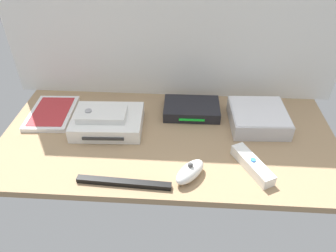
{
  "coord_description": "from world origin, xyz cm",
  "views": [
    {
      "loc": [
        4.72,
        -73.71,
        60.31
      ],
      "look_at": [
        0.0,
        0.0,
        4.0
      ],
      "focal_mm": 34.05,
      "sensor_mm": 36.0,
      "label": 1
    }
  ],
  "objects": [
    {
      "name": "mini_computer",
      "position": [
        27.49,
        7.95,
        2.64
      ],
      "size": [
        17.76,
        17.76,
        5.3
      ],
      "rotation": [
        0.0,
        0.0,
        0.05
      ],
      "color": "silver",
      "rests_on": "ground_plane"
    },
    {
      "name": "network_router",
      "position": [
        6.9,
        12.76,
        1.7
      ],
      "size": [
        18.16,
        12.57,
        3.4
      ],
      "rotation": [
        0.0,
        0.0,
        0.01
      ],
      "color": "black",
      "rests_on": "ground_plane"
    },
    {
      "name": "game_case",
      "position": [
        -38.56,
        8.82,
        0.76
      ],
      "size": [
        14.4,
        19.57,
        1.56
      ],
      "rotation": [
        0.0,
        0.0,
        0.04
      ],
      "color": "white",
      "rests_on": "ground_plane"
    },
    {
      "name": "back_wall",
      "position": [
        0.0,
        24.6,
        32.0
      ],
      "size": [
        110.0,
        1.2,
        64.0
      ],
      "primitive_type": "cube",
      "color": "white",
      "rests_on": "ground"
    },
    {
      "name": "remote_classic_pad",
      "position": [
        -19.93,
        2.66,
        5.41
      ],
      "size": [
        14.7,
        8.55,
        2.4
      ],
      "rotation": [
        0.0,
        0.0,
        0.04
      ],
      "color": "white",
      "rests_on": "game_console"
    },
    {
      "name": "sensor_bar",
      "position": [
        -9.84,
        -19.77,
        0.7
      ],
      "size": [
        24.06,
        2.97,
        1.4
      ],
      "primitive_type": "cube",
      "rotation": [
        0.0,
        0.0,
        -0.05
      ],
      "color": "black",
      "rests_on": "ground_plane"
    },
    {
      "name": "remote_wand",
      "position": [
        22.97,
        -12.07,
        1.51
      ],
      "size": [
        10.08,
        14.77,
        3.4
      ],
      "rotation": [
        0.0,
        0.0,
        0.48
      ],
      "color": "white",
      "rests_on": "ground_plane"
    },
    {
      "name": "ground_plane",
      "position": [
        0.0,
        0.0,
        -1.0
      ],
      "size": [
        100.0,
        48.0,
        2.0
      ],
      "primitive_type": "cube",
      "color": "#9E7F5B",
      "rests_on": "ground"
    },
    {
      "name": "game_console",
      "position": [
        -18.7,
        3.34,
        2.2
      ],
      "size": [
        21.66,
        17.19,
        4.4
      ],
      "rotation": [
        0.0,
        0.0,
        0.04
      ],
      "color": "white",
      "rests_on": "ground_plane"
    },
    {
      "name": "remote_nunchuk",
      "position": [
        6.63,
        -16.19,
        2.04
      ],
      "size": [
        9.53,
        10.63,
        5.1
      ],
      "rotation": [
        0.0,
        0.0,
        -0.65
      ],
      "color": "white",
      "rests_on": "ground_plane"
    }
  ]
}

